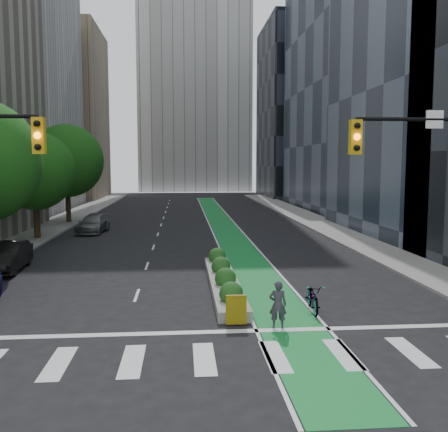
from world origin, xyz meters
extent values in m
plane|color=black|center=(0.00, 0.00, 0.00)|extent=(160.00, 160.00, 0.00)
cube|color=gray|center=(-11.80, 25.00, 0.07)|extent=(3.60, 90.00, 0.15)
cube|color=gray|center=(11.80, 25.00, 0.07)|extent=(3.60, 90.00, 0.15)
cube|color=#188637|center=(3.00, 30.00, 0.01)|extent=(2.20, 70.00, 0.01)
cube|color=tan|center=(-20.00, 66.00, 13.00)|extent=(14.00, 16.00, 26.00)
cube|color=#19212D|center=(21.00, 45.00, 21.00)|extent=(14.00, 24.00, 42.00)
cube|color=black|center=(20.00, 68.00, 14.00)|extent=(14.00, 18.00, 28.00)
cube|color=silver|center=(2.00, 90.00, 35.00)|extent=(22.00, 16.00, 70.00)
cylinder|color=black|center=(-11.00, 22.00, 2.24)|extent=(0.44, 0.44, 4.48)
sphere|color=#104C11|center=(-11.00, 22.00, 4.96)|extent=(5.60, 5.60, 5.60)
cylinder|color=black|center=(-11.00, 32.00, 2.58)|extent=(0.44, 0.44, 5.15)
sphere|color=#104C11|center=(-11.00, 32.00, 5.70)|extent=(6.60, 6.60, 6.60)
cube|color=gold|center=(-4.70, 0.50, 6.25)|extent=(0.34, 0.28, 1.05)
sphere|color=orange|center=(-4.70, 0.34, 6.25)|extent=(0.20, 0.20, 0.20)
cylinder|color=black|center=(7.45, 0.50, 6.80)|extent=(5.50, 0.12, 0.12)
cube|color=gold|center=(4.70, 0.50, 6.25)|extent=(0.34, 0.28, 1.05)
sphere|color=orange|center=(4.70, 0.34, 6.25)|extent=(0.20, 0.20, 0.20)
cube|color=white|center=(7.17, 0.47, 6.80)|extent=(0.55, 0.04, 0.55)
cube|color=gray|center=(1.20, 7.00, 0.20)|extent=(1.20, 10.00, 0.40)
cube|color=yellow|center=(1.20, 1.80, 0.55)|extent=(0.70, 0.12, 1.00)
sphere|color=#194C19|center=(1.20, 3.50, 0.65)|extent=(0.90, 0.90, 0.90)
sphere|color=#194C19|center=(1.20, 6.00, 0.65)|extent=(0.90, 0.90, 0.90)
sphere|color=#194C19|center=(1.20, 8.50, 0.65)|extent=(0.90, 0.90, 0.90)
sphere|color=#194C19|center=(1.20, 11.00, 0.65)|extent=(0.90, 0.90, 0.90)
imported|color=gray|center=(4.20, 3.18, 0.53)|extent=(0.87, 2.08, 1.07)
imported|color=#34313B|center=(2.54, 1.42, 0.80)|extent=(0.63, 0.45, 1.60)
imported|color=black|center=(-9.50, 11.25, 0.75)|extent=(1.83, 4.63, 1.50)
imported|color=#5D6062|center=(-7.66, 25.47, 0.69)|extent=(2.31, 4.91, 1.39)
camera|label=1|loc=(-0.57, -14.47, 5.44)|focal=40.00mm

